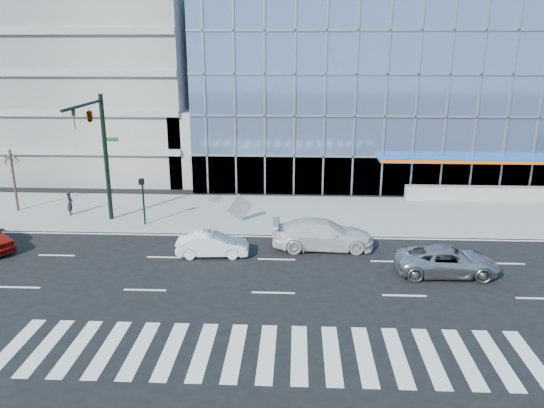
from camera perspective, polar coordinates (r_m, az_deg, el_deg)
The scene contains 13 objects.
ground at distance 28.43m, azimuth 0.49°, elevation -5.98°, with size 160.00×160.00×0.00m, color black.
sidewalk at distance 35.93m, azimuth 0.99°, elevation -0.96°, with size 120.00×8.00×0.15m, color gray.
theatre_building at distance 53.93m, azimuth 17.07°, elevation 12.27°, with size 42.00×26.00×15.00m, color #718ABC.
parking_garage at distance 56.31m, azimuth -19.85°, elevation 14.74°, with size 24.00×24.00×20.00m, color gray.
ramp_block at distance 45.48m, azimuth -6.22°, elevation 6.49°, with size 6.00×8.00×6.00m, color gray.
traffic_signal at distance 33.40m, azimuth -18.54°, elevation 7.57°, with size 1.14×5.74×8.00m.
ped_signal_post at distance 33.76m, azimuth -13.73°, elevation 1.05°, with size 0.30×0.33×3.00m.
street_tree_near at distance 39.38m, azimuth -26.28°, elevation 4.44°, with size 1.10×1.10×4.23m.
silver_suv at distance 27.80m, azimuth 18.29°, elevation -5.84°, with size 2.33×5.06×1.41m, color #AFAEB3.
white_suv at distance 29.84m, azimuth 5.48°, elevation -3.26°, with size 2.30×5.65×1.64m, color silver.
white_sedan at distance 28.89m, azimuth -6.41°, elevation -4.35°, with size 1.35×3.87×1.28m, color white.
pedestrian at distance 37.54m, azimuth -20.90°, elevation 0.10°, with size 0.59×0.39×1.62m, color black.
tilted_panel at distance 33.72m, azimuth -3.50°, elevation -0.41°, with size 1.30×0.06×1.30m, color #989898.
Camera 1 is at (1.01, -26.23, 10.93)m, focal length 35.00 mm.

